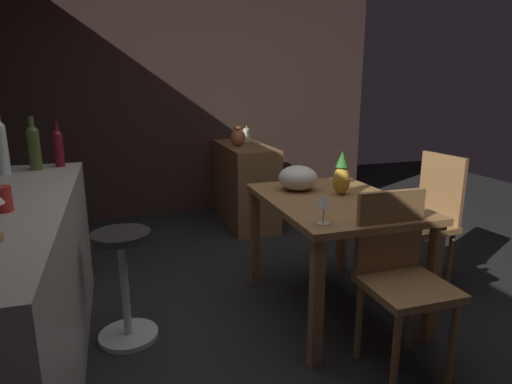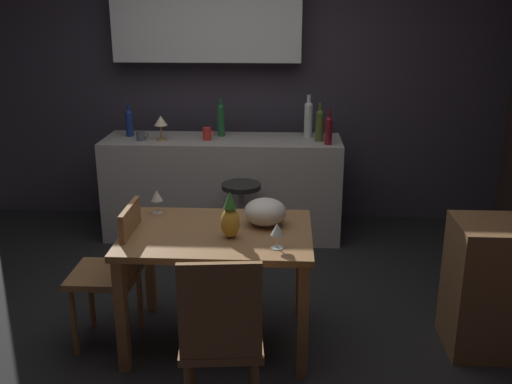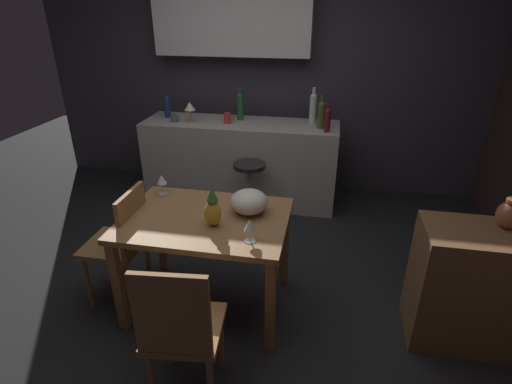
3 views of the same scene
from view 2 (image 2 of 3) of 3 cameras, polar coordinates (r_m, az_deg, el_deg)
name	(u,v)px [view 2 (image 2 of 3)]	position (r m, az deg, el deg)	size (l,w,h in m)	color
ground_plane	(220,318)	(4.04, -3.55, -12.25)	(9.00, 9.00, 0.00)	black
wall_kitchen_back	(235,73)	(5.60, -2.03, 11.61)	(5.20, 0.33, 2.60)	#38333D
dining_table	(218,247)	(3.52, -3.78, -5.37)	(1.12, 0.81, 0.74)	olive
kitchen_counter	(223,187)	(5.27, -3.27, 0.48)	(2.10, 0.60, 0.90)	#B2ADA3
chair_near_window	(115,268)	(3.65, -13.68, -7.30)	(0.40, 0.40, 0.91)	olive
chair_by_doorway	(221,337)	(2.86, -3.44, -14.00)	(0.44, 0.44, 0.95)	olive
bar_stool	(241,219)	(4.79, -1.44, -2.64)	(0.34, 0.34, 0.64)	#262323
wine_glass_left	(277,230)	(3.20, 2.09, -3.78)	(0.07, 0.07, 0.15)	silver
wine_glass_right	(157,196)	(3.78, -9.74, -0.42)	(0.08, 0.08, 0.16)	silver
pineapple_centerpiece	(230,218)	(3.34, -2.56, -2.56)	(0.11, 0.11, 0.28)	gold
fruit_bowl	(265,212)	(3.54, 0.90, -1.96)	(0.26, 0.26, 0.16)	beige
wine_bottle_ruby	(329,129)	(4.93, 7.15, 6.15)	(0.06, 0.06, 0.30)	maroon
wine_bottle_cobalt	(129,121)	(5.34, -12.35, 6.79)	(0.07, 0.07, 0.28)	navy
wine_bottle_olive	(320,123)	(5.05, 6.29, 6.71)	(0.07, 0.07, 0.33)	#475623
wine_bottle_clear	(308,117)	(5.21, 5.17, 7.33)	(0.08, 0.08, 0.37)	silver
wine_bottle_green	(221,119)	(5.23, -3.47, 7.21)	(0.07, 0.07, 0.35)	#1E592D
cup_red	(207,134)	(5.10, -4.82, 5.73)	(0.11, 0.07, 0.11)	red
cup_slate	(141,136)	(5.17, -11.26, 5.45)	(0.11, 0.07, 0.08)	#515660
counter_lamp	(161,123)	(5.11, -9.34, 6.74)	(0.12, 0.12, 0.22)	#A58447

